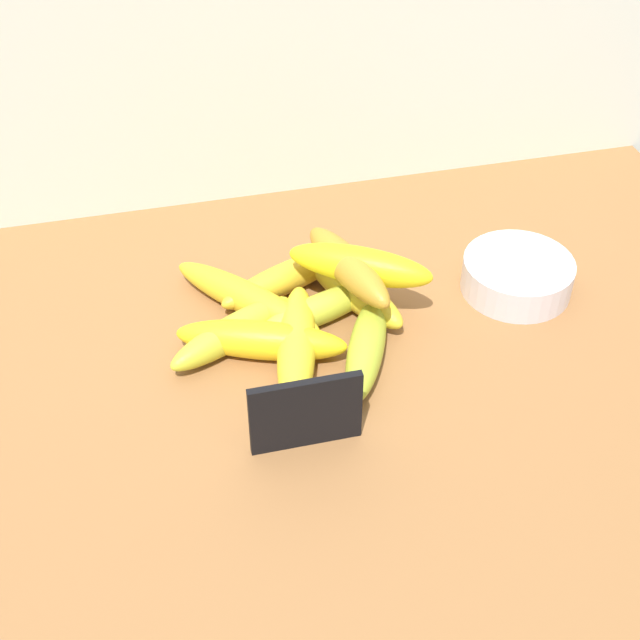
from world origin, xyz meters
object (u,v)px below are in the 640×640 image
Objects in this scene: banana_0 at (261,340)px; banana_9 at (348,266)px; banana_1 at (232,332)px; banana_8 at (360,265)px; banana_6 at (247,298)px; chalkboard_sign at (306,415)px; fruit_bowl at (517,275)px; banana_5 at (353,290)px; banana_7 at (320,309)px; banana_2 at (366,347)px; banana_4 at (297,347)px; banana_3 at (288,277)px.

banana_9 reaches higher than banana_0.
banana_1 is 0.99× the size of banana_8.
banana_6 is 1.29× the size of banana_9.
banana_8 is at bearing 60.52° from chalkboard_sign.
fruit_bowl reaches higher than banana_6.
banana_5 reaches higher than banana_7.
banana_6 is at bearing 172.11° from banana_5.
banana_2 is 1.02× the size of banana_9.
fruit_bowl and banana_4 have the same top height.
banana_5 is at bearing 26.74° from banana_0.
banana_5 is 4.11cm from banana_9.
banana_8 reaches higher than banana_0.
banana_3 is at bearing 143.98° from banana_8.
fruit_bowl is 27.02cm from banana_3.
banana_7 is at bearing -155.01° from banana_5.
fruit_bowl is at bearing -3.22° from banana_8.
banana_0 reaches higher than banana_3.
banana_9 is at bearing -148.75° from banana_5.
banana_0 is at bearing -172.50° from fruit_bowl.
banana_2 is 7.49cm from banana_4.
banana_9 reaches higher than banana_5.
chalkboard_sign is 13.48cm from banana_2.
chalkboard_sign is at bearing -97.91° from banana_3.
banana_6 is at bearing -153.02° from banana_3.
banana_8 is at bearing 176.78° from fruit_bowl.
banana_7 is (-3.28, 7.50, -0.16)cm from banana_2.
banana_6 reaches higher than banana_1.
banana_5 is at bearing -7.89° from banana_6.
banana_4 is 1.20× the size of banana_8.
banana_1 and banana_3 have the same top height.
banana_4 is at bearing -68.48° from banana_6.
banana_4 is at bearing 81.89° from chalkboard_sign.
chalkboard_sign is at bearing -98.11° from banana_4.
banana_9 is (9.26, 18.96, 2.16)cm from chalkboard_sign.
banana_9 is (-20.33, 1.38, 3.99)cm from fruit_bowl.
banana_3 is (7.97, 8.19, 0.01)cm from banana_1.
banana_9 is at bearing 44.06° from banana_4.
banana_3 is at bearing 166.46° from fruit_bowl.
banana_4 is at bearing -27.73° from banana_0.
chalkboard_sign is at bearing -73.53° from banana_1.
banana_3 is 0.88× the size of banana_6.
banana_5 is (1.14, 9.56, 0.10)cm from banana_2.
banana_5 is at bearing 174.52° from fruit_bowl.
banana_4 reaches higher than banana_3.
banana_7 is (2.34, -6.51, -0.09)cm from banana_3.
chalkboard_sign reaches higher than banana_6.
banana_4 is (1.65, 11.60, -1.79)cm from chalkboard_sign.
fruit_bowl reaches higher than banana_3.
banana_3 is 6.10cm from banana_6.
chalkboard_sign is 0.68× the size of banana_9.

